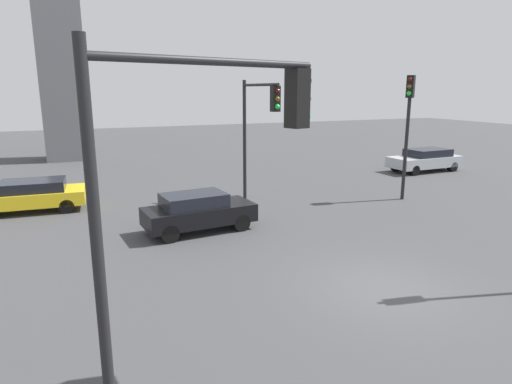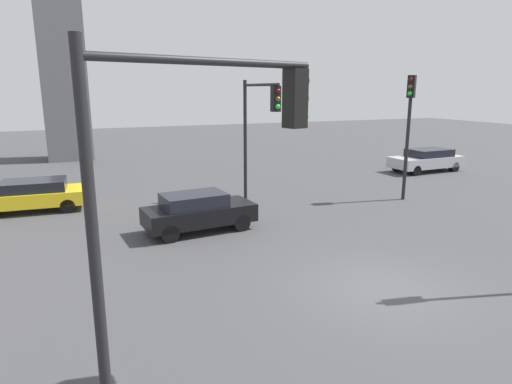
{
  "view_description": "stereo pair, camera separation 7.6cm",
  "coord_description": "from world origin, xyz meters",
  "px_view_note": "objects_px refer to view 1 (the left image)",
  "views": [
    {
      "loc": [
        -7.36,
        -8.57,
        5.13
      ],
      "look_at": [
        -1.48,
        5.06,
        1.67
      ],
      "focal_mm": 31.03,
      "sensor_mm": 36.0,
      "label": 1
    },
    {
      "loc": [
        -7.29,
        -8.6,
        5.13
      ],
      "look_at": [
        -1.48,
        5.06,
        1.67
      ],
      "focal_mm": 31.03,
      "sensor_mm": 36.0,
      "label": 2
    }
  ],
  "objects_px": {
    "traffic_light_0": "(258,117)",
    "car_1": "(198,211)",
    "car_2": "(29,195)",
    "car_3": "(425,159)",
    "traffic_light_1": "(206,158)",
    "traffic_light_2": "(408,115)"
  },
  "relations": [
    {
      "from": "traffic_light_0",
      "to": "traffic_light_1",
      "type": "bearing_deg",
      "value": -28.17
    },
    {
      "from": "traffic_light_0",
      "to": "car_2",
      "type": "distance_m",
      "value": 10.37
    },
    {
      "from": "car_3",
      "to": "car_1",
      "type": "bearing_deg",
      "value": 18.77
    },
    {
      "from": "car_1",
      "to": "car_2",
      "type": "distance_m",
      "value": 8.08
    },
    {
      "from": "car_2",
      "to": "car_3",
      "type": "relative_size",
      "value": 0.99
    },
    {
      "from": "traffic_light_2",
      "to": "car_3",
      "type": "height_order",
      "value": "traffic_light_2"
    },
    {
      "from": "traffic_light_0",
      "to": "car_1",
      "type": "distance_m",
      "value": 5.33
    },
    {
      "from": "traffic_light_0",
      "to": "car_2",
      "type": "bearing_deg",
      "value": -109.31
    },
    {
      "from": "traffic_light_1",
      "to": "car_2",
      "type": "height_order",
      "value": "traffic_light_1"
    },
    {
      "from": "traffic_light_1",
      "to": "traffic_light_2",
      "type": "relative_size",
      "value": 1.01
    },
    {
      "from": "car_2",
      "to": "car_3",
      "type": "height_order",
      "value": "car_3"
    },
    {
      "from": "traffic_light_1",
      "to": "traffic_light_2",
      "type": "distance_m",
      "value": 15.98
    },
    {
      "from": "car_1",
      "to": "car_2",
      "type": "xyz_separation_m",
      "value": [
        -5.87,
        5.55,
        -0.05
      ]
    },
    {
      "from": "traffic_light_2",
      "to": "car_1",
      "type": "relative_size",
      "value": 1.38
    },
    {
      "from": "traffic_light_0",
      "to": "car_3",
      "type": "bearing_deg",
      "value": 104.75
    },
    {
      "from": "traffic_light_0",
      "to": "traffic_light_2",
      "type": "distance_m",
      "value": 7.01
    },
    {
      "from": "traffic_light_0",
      "to": "traffic_light_1",
      "type": "xyz_separation_m",
      "value": [
        -5.82,
        -11.33,
        0.18
      ]
    },
    {
      "from": "traffic_light_0",
      "to": "car_2",
      "type": "relative_size",
      "value": 1.18
    },
    {
      "from": "traffic_light_1",
      "to": "car_3",
      "type": "height_order",
      "value": "traffic_light_1"
    },
    {
      "from": "traffic_light_1",
      "to": "car_3",
      "type": "bearing_deg",
      "value": 22.66
    },
    {
      "from": "traffic_light_0",
      "to": "car_3",
      "type": "xyz_separation_m",
      "value": [
        13.31,
        3.76,
        -3.2
      ]
    },
    {
      "from": "traffic_light_0",
      "to": "car_1",
      "type": "bearing_deg",
      "value": -55.85
    }
  ]
}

